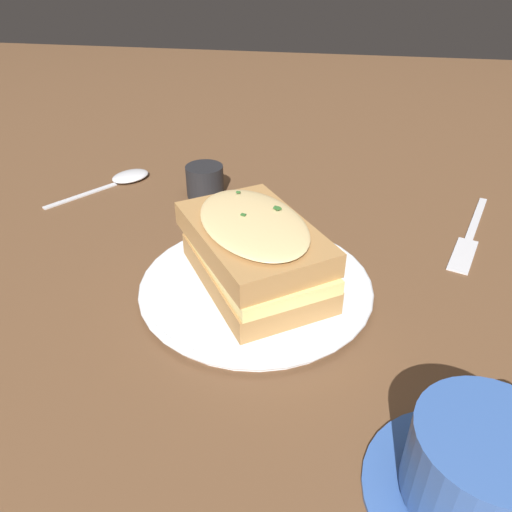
% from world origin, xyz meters
% --- Properties ---
extents(ground_plane, '(2.40, 2.40, 0.00)m').
position_xyz_m(ground_plane, '(0.00, 0.00, 0.00)').
color(ground_plane, brown).
extents(dinner_plate, '(0.23, 0.23, 0.01)m').
position_xyz_m(dinner_plate, '(-0.02, 0.01, 0.01)').
color(dinner_plate, white).
rests_on(dinner_plate, ground_plane).
extents(sandwich, '(0.19, 0.17, 0.07)m').
position_xyz_m(sandwich, '(-0.02, 0.01, 0.05)').
color(sandwich, '#A37542').
rests_on(sandwich, dinner_plate).
extents(teacup_with_saucer, '(0.14, 0.14, 0.06)m').
position_xyz_m(teacup_with_saucer, '(0.17, 0.18, 0.03)').
color(teacup_with_saucer, '#33569E').
rests_on(teacup_with_saucer, ground_plane).
extents(fork, '(0.19, 0.08, 0.00)m').
position_xyz_m(fork, '(-0.16, 0.24, 0.00)').
color(fork, silver).
rests_on(fork, ground_plane).
extents(spoon, '(0.14, 0.11, 0.01)m').
position_xyz_m(spoon, '(-0.25, -0.22, 0.00)').
color(spoon, silver).
rests_on(spoon, ground_plane).
extents(condiment_pot, '(0.05, 0.05, 0.04)m').
position_xyz_m(condiment_pot, '(-0.22, -0.09, 0.02)').
color(condiment_pot, black).
rests_on(condiment_pot, ground_plane).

